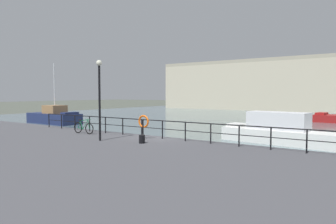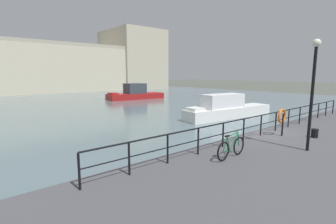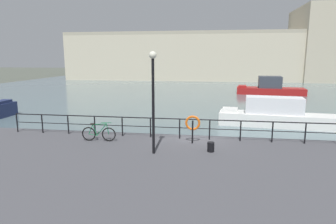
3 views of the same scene
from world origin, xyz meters
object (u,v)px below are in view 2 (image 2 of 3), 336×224
at_px(harbor_building, 64,66).
at_px(life_ring_stand, 282,117).
at_px(moored_blue_motorboat, 135,94).
at_px(moored_cabin_cruiser, 226,109).
at_px(parked_bicycle, 231,148).
at_px(quay_lamp_post, 313,80).
at_px(mooring_bollard, 315,133).

xyz_separation_m(harbor_building, life_ring_stand, (-6.68, -54.28, -3.86)).
bearing_deg(moored_blue_motorboat, moored_cabin_cruiser, 87.03).
bearing_deg(parked_bicycle, life_ring_stand, 1.37).
relative_size(moored_cabin_cruiser, life_ring_stand, 6.88).
distance_m(moored_cabin_cruiser, quay_lamp_post, 12.61).
height_order(harbor_building, life_ring_stand, harbor_building).
xyz_separation_m(harbor_building, quay_lamp_post, (-8.29, -56.15, -1.96)).
xyz_separation_m(parked_bicycle, mooring_bollard, (5.67, -0.88, -0.17)).
xyz_separation_m(harbor_building, mooring_bollard, (-5.77, -55.53, -4.61)).
relative_size(parked_bicycle, quay_lamp_post, 0.40).
distance_m(harbor_building, quay_lamp_post, 56.80).
distance_m(harbor_building, moored_blue_motorboat, 27.30).
relative_size(harbor_building, life_ring_stand, 45.39).
height_order(moored_blue_motorboat, parked_bicycle, moored_blue_motorboat).
bearing_deg(moored_blue_motorboat, quay_lamp_post, 75.78).
bearing_deg(life_ring_stand, moored_cabin_cruiser, 52.66).
height_order(parked_bicycle, life_ring_stand, life_ring_stand).
bearing_deg(harbor_building, life_ring_stand, -97.02).
distance_m(moored_blue_motorboat, quay_lamp_post, 31.29).
distance_m(harbor_building, mooring_bollard, 56.02).
relative_size(harbor_building, quay_lamp_post, 14.18).
height_order(moored_blue_motorboat, life_ring_stand, moored_blue_motorboat).
bearing_deg(life_ring_stand, parked_bicycle, -175.53).
height_order(moored_blue_motorboat, mooring_bollard, moored_blue_motorboat).
xyz_separation_m(moored_cabin_cruiser, parked_bicycle, (-10.72, -8.18, 0.37)).
relative_size(parked_bicycle, mooring_bollard, 4.02).
height_order(harbor_building, mooring_bollard, harbor_building).
xyz_separation_m(mooring_bollard, life_ring_stand, (-0.91, 1.25, 0.75)).
bearing_deg(mooring_bollard, parked_bicycle, 171.20).
height_order(parked_bicycle, mooring_bollard, parked_bicycle).
height_order(moored_blue_motorboat, moored_cabin_cruiser, moored_blue_motorboat).
height_order(harbor_building, parked_bicycle, harbor_building).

